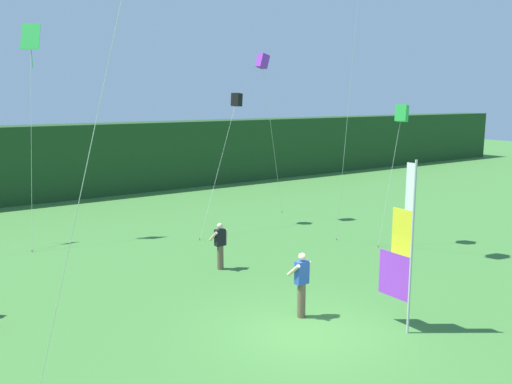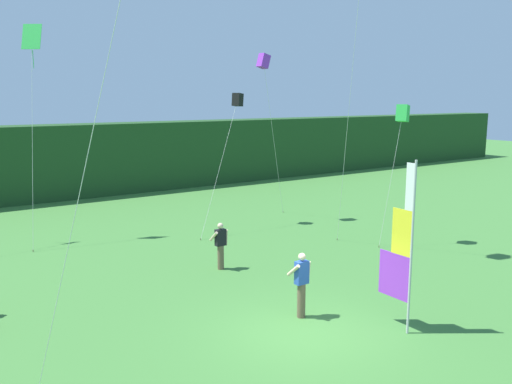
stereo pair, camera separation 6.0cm
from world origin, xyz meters
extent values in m
plane|color=#3D7533|center=(0.00, 0.00, 0.00)|extent=(120.00, 120.00, 0.00)
cube|color=#1E421E|center=(0.00, 22.11, 2.12)|extent=(80.00, 2.40, 4.24)
cylinder|color=#B7B7BC|center=(2.15, -1.48, 2.18)|extent=(0.06, 0.06, 4.36)
cube|color=purple|center=(2.15, -0.97, 1.36)|extent=(0.02, 0.97, 1.16)
cube|color=yellow|center=(2.15, -1.15, 2.53)|extent=(0.02, 0.60, 1.16)
cube|color=white|center=(2.15, -1.33, 3.69)|extent=(0.02, 0.23, 1.16)
cylinder|color=brown|center=(0.58, 0.79, 0.47)|extent=(0.22, 0.22, 0.94)
cube|color=#284CA8|center=(0.58, 0.79, 1.25)|extent=(0.36, 0.20, 0.62)
sphere|color=beige|center=(0.58, 0.79, 1.68)|extent=(0.20, 0.20, 0.20)
cylinder|color=beige|center=(0.35, 0.85, 1.33)|extent=(0.09, 0.48, 0.42)
cylinder|color=beige|center=(0.81, 0.79, 1.24)|extent=(0.09, 0.14, 0.56)
cylinder|color=brown|center=(0.86, 5.50, 0.42)|extent=(0.22, 0.22, 0.84)
cube|color=black|center=(0.86, 5.50, 1.12)|extent=(0.36, 0.20, 0.57)
sphere|color=beige|center=(0.86, 5.50, 1.52)|extent=(0.20, 0.20, 0.20)
cylinder|color=beige|center=(0.63, 5.56, 1.18)|extent=(0.09, 0.48, 0.42)
cylinder|color=beige|center=(1.09, 5.51, 1.08)|extent=(0.09, 0.14, 0.56)
cylinder|color=silver|center=(-5.19, -1.16, 5.92)|extent=(2.19, 3.06, 11.83)
cylinder|color=brown|center=(7.35, 4.32, 0.04)|extent=(0.03, 0.03, 0.08)
cylinder|color=silver|center=(7.90, 4.36, 2.60)|extent=(1.11, 0.08, 5.19)
cube|color=green|center=(8.45, 4.39, 5.19)|extent=(0.64, 0.60, 0.69)
cylinder|color=brown|center=(-4.01, 11.30, 0.04)|extent=(0.03, 0.03, 0.08)
cylinder|color=silver|center=(-3.56, 12.24, 4.07)|extent=(0.92, 1.89, 8.15)
cube|color=green|center=(-3.11, 13.17, 8.15)|extent=(0.81, 0.73, 0.99)
cylinder|color=green|center=(-3.11, 13.17, 7.28)|extent=(0.02, 0.02, 0.70)
cylinder|color=brown|center=(2.07, 9.21, 0.04)|extent=(0.03, 0.03, 0.08)
cylinder|color=silver|center=(3.51, 10.02, 2.85)|extent=(2.88, 1.63, 5.70)
cube|color=black|center=(4.94, 10.82, 5.69)|extent=(0.56, 0.53, 0.60)
cylinder|color=brown|center=(8.12, 11.58, 0.04)|extent=(0.03, 0.03, 0.08)
cylinder|color=silver|center=(7.22, 11.18, 3.71)|extent=(1.82, 0.81, 7.42)
cube|color=purple|center=(6.32, 10.78, 7.42)|extent=(0.58, 0.43, 0.71)
cylinder|color=brown|center=(6.75, 6.06, 0.04)|extent=(0.03, 0.03, 0.08)
cylinder|color=silver|center=(6.16, 5.03, 4.95)|extent=(1.20, 2.08, 9.89)
camera|label=1|loc=(-8.08, -9.70, 5.83)|focal=37.59mm
camera|label=2|loc=(-8.03, -9.74, 5.83)|focal=37.59mm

